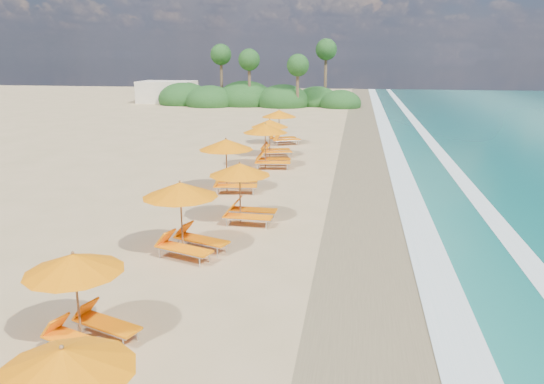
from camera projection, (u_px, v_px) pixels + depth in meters
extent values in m
plane|color=tan|center=(272.00, 222.00, 19.81)|extent=(160.00, 160.00, 0.00)
cube|color=#897752|center=(378.00, 228.00, 19.19)|extent=(4.00, 160.00, 0.01)
cube|color=white|center=(420.00, 229.00, 18.95)|extent=(1.20, 160.00, 0.01)
cube|color=white|center=(506.00, 234.00, 18.48)|extent=(0.80, 160.00, 0.01)
cone|color=orange|center=(63.00, 361.00, 7.57)|extent=(2.74, 2.74, 0.41)
sphere|color=olive|center=(61.00, 347.00, 7.51)|extent=(0.07, 0.07, 0.07)
cylinder|color=olive|center=(78.00, 299.00, 11.31)|extent=(0.05, 0.05, 2.08)
cone|color=orange|center=(74.00, 263.00, 11.08)|extent=(2.72, 2.72, 0.42)
sphere|color=olive|center=(73.00, 253.00, 11.02)|extent=(0.07, 0.07, 0.07)
cylinder|color=olive|center=(182.00, 219.00, 16.45)|extent=(0.06, 0.06, 2.33)
cone|color=orange|center=(180.00, 190.00, 16.20)|extent=(3.04, 3.04, 0.47)
sphere|color=olive|center=(180.00, 182.00, 16.13)|extent=(0.08, 0.08, 0.08)
cylinder|color=olive|center=(240.00, 193.00, 19.58)|extent=(0.06, 0.06, 2.26)
cone|color=orange|center=(240.00, 169.00, 19.33)|extent=(2.39, 2.39, 0.45)
sphere|color=olive|center=(239.00, 163.00, 19.27)|extent=(0.08, 0.08, 0.08)
cylinder|color=olive|center=(227.00, 166.00, 23.95)|extent=(0.06, 0.06, 2.45)
cone|color=orange|center=(226.00, 144.00, 23.69)|extent=(2.88, 2.88, 0.49)
sphere|color=olive|center=(226.00, 138.00, 23.62)|extent=(0.09, 0.09, 0.09)
cylinder|color=olive|center=(265.00, 146.00, 29.05)|extent=(0.06, 0.06, 2.45)
cone|color=orange|center=(265.00, 128.00, 28.79)|extent=(2.79, 2.79, 0.49)
sphere|color=olive|center=(265.00, 123.00, 28.71)|extent=(0.09, 0.09, 0.09)
cylinder|color=olive|center=(270.00, 139.00, 32.22)|extent=(0.06, 0.06, 2.29)
cone|color=orange|center=(270.00, 123.00, 31.97)|extent=(2.91, 2.91, 0.46)
sphere|color=olive|center=(270.00, 119.00, 31.91)|extent=(0.08, 0.08, 0.08)
cylinder|color=olive|center=(279.00, 128.00, 36.62)|extent=(0.06, 0.06, 2.39)
cone|color=orange|center=(279.00, 114.00, 36.36)|extent=(3.30, 3.30, 0.48)
sphere|color=olive|center=(279.00, 110.00, 36.29)|extent=(0.09, 0.09, 0.09)
ellipsoid|color=#163D14|center=(283.00, 101.00, 63.49)|extent=(6.40, 6.40, 4.16)
ellipsoid|color=#163D14|center=(245.00, 100.00, 65.21)|extent=(7.20, 7.20, 4.68)
ellipsoid|color=#163D14|center=(210.00, 101.00, 63.96)|extent=(6.00, 6.00, 3.90)
ellipsoid|color=#163D14|center=(317.00, 101.00, 64.80)|extent=(5.60, 5.60, 3.64)
ellipsoid|color=#163D14|center=(184.00, 99.00, 66.48)|extent=(6.60, 6.60, 4.29)
ellipsoid|color=#163D14|center=(340.00, 103.00, 62.43)|extent=(5.00, 5.00, 3.25)
cylinder|color=brown|center=(298.00, 87.00, 60.79)|extent=(0.36, 0.36, 5.00)
sphere|color=#163D14|center=(298.00, 65.00, 60.15)|extent=(2.60, 2.60, 2.60)
cylinder|color=brown|center=(249.00, 84.00, 62.61)|extent=(0.36, 0.36, 5.60)
sphere|color=#163D14|center=(249.00, 60.00, 61.88)|extent=(2.60, 2.60, 2.60)
cylinder|color=brown|center=(222.00, 80.00, 65.06)|extent=(0.36, 0.36, 6.20)
sphere|color=#163D14|center=(221.00, 55.00, 64.26)|extent=(2.60, 2.60, 2.60)
cylinder|color=brown|center=(325.00, 78.00, 63.90)|extent=(0.36, 0.36, 6.80)
sphere|color=#163D14|center=(326.00, 49.00, 63.03)|extent=(2.60, 2.60, 2.60)
cube|color=beige|center=(167.00, 92.00, 68.66)|extent=(7.00, 5.00, 2.80)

